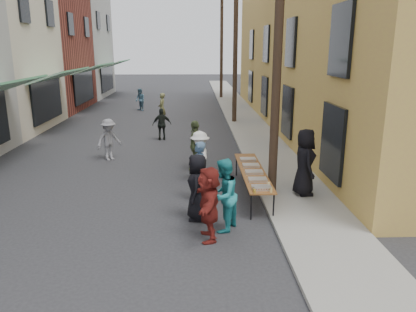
{
  "coord_description": "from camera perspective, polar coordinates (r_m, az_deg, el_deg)",
  "views": [
    {
      "loc": [
        1.98,
        -8.54,
        4.31
      ],
      "look_at": [
        2.35,
        2.66,
        1.3
      ],
      "focal_mm": 35.0,
      "sensor_mm": 36.0,
      "label": 1
    }
  ],
  "objects": [
    {
      "name": "utility_pole_near",
      "position": [
        11.77,
        9.85,
        15.75
      ],
      "size": [
        0.26,
        0.26,
        9.0
      ],
      "primitive_type": "cylinder",
      "color": "#2D2116",
      "rests_on": "ground"
    },
    {
      "name": "passerby_left",
      "position": [
        16.33,
        -13.77,
        2.24
      ],
      "size": [
        1.18,
        1.17,
        1.64
      ],
      "primitive_type": "imported",
      "rotation": [
        0.0,
        0.0,
        0.76
      ],
      "color": "slate",
      "rests_on": "ground"
    },
    {
      "name": "guest_queue_back",
      "position": [
        9.28,
        0.12,
        -6.7
      ],
      "size": [
        0.55,
        1.63,
        1.74
      ],
      "primitive_type": "imported",
      "rotation": [
        0.0,
        0.0,
        -1.55
      ],
      "color": "maroon",
      "rests_on": "ground"
    },
    {
      "name": "guest_front_a",
      "position": [
        10.34,
        -1.46,
        -4.42
      ],
      "size": [
        0.63,
        0.9,
        1.74
      ],
      "primitive_type": "imported",
      "rotation": [
        0.0,
        0.0,
        -1.67
      ],
      "color": "black",
      "rests_on": "ground"
    },
    {
      "name": "passerby_far",
      "position": [
        28.96,
        -9.52,
        7.81
      ],
      "size": [
        0.92,
        0.95,
        1.55
      ],
      "primitive_type": "imported",
      "rotation": [
        0.0,
        0.0,
        5.37
      ],
      "color": "#42677F",
      "rests_on": "ground"
    },
    {
      "name": "passerby_mid",
      "position": [
        19.49,
        -6.5,
        4.45
      ],
      "size": [
        0.94,
        0.5,
        1.53
      ],
      "primitive_type": "imported",
      "rotation": [
        0.0,
        0.0,
        3.29
      ],
      "color": "black",
      "rests_on": "ground"
    },
    {
      "name": "building_ochre",
      "position": [
        24.33,
        20.95,
        15.71
      ],
      "size": [
        10.0,
        28.0,
        10.0
      ],
      "primitive_type": "cube",
      "color": "gold",
      "rests_on": "ground"
    },
    {
      "name": "serving_table",
      "position": [
        12.2,
        6.29,
        -2.21
      ],
      "size": [
        0.7,
        4.0,
        0.75
      ],
      "color": "brown",
      "rests_on": "ground"
    },
    {
      "name": "catering_tray_buns",
      "position": [
        11.9,
        6.5,
        -2.28
      ],
      "size": [
        0.5,
        0.33,
        0.08
      ],
      "primitive_type": "cube",
      "color": "tan",
      "rests_on": "serving_table"
    },
    {
      "name": "guest_front_d",
      "position": [
        13.18,
        -1.15,
        -0.15
      ],
      "size": [
        0.83,
        1.21,
        1.71
      ],
      "primitive_type": "imported",
      "rotation": [
        0.0,
        0.0,
        -1.38
      ],
      "color": "white",
      "rests_on": "ground"
    },
    {
      "name": "ground",
      "position": [
        9.77,
        -13.67,
        -11.6
      ],
      "size": [
        120.0,
        120.0,
        0.0
      ],
      "primitive_type": "plane",
      "color": "#28282B",
      "rests_on": "ground"
    },
    {
      "name": "catering_tray_sausage",
      "position": [
        10.63,
        7.54,
        -4.44
      ],
      "size": [
        0.5,
        0.33,
        0.08
      ],
      "primitive_type": "cube",
      "color": "maroon",
      "rests_on": "serving_table"
    },
    {
      "name": "cup_stack",
      "position": [
        10.43,
        8.85,
        -4.76
      ],
      "size": [
        0.08,
        0.08,
        0.12
      ],
      "primitive_type": "cylinder",
      "color": "tan",
      "rests_on": "serving_table"
    },
    {
      "name": "condiment_jar_c",
      "position": [
        10.5,
        6.43,
        -4.64
      ],
      "size": [
        0.07,
        0.07,
        0.08
      ],
      "primitive_type": "cylinder",
      "color": "#A57F26",
      "rests_on": "serving_table"
    },
    {
      "name": "condiment_jar_a",
      "position": [
        10.32,
        6.59,
        -5.01
      ],
      "size": [
        0.07,
        0.07,
        0.08
      ],
      "primitive_type": "cylinder",
      "color": "#A57F26",
      "rests_on": "serving_table"
    },
    {
      "name": "condiment_jar_b",
      "position": [
        10.41,
        6.51,
        -4.83
      ],
      "size": [
        0.07,
        0.07,
        0.08
      ],
      "primitive_type": "cylinder",
      "color": "#A57F26",
      "rests_on": "serving_table"
    },
    {
      "name": "utility_pole_far",
      "position": [
        35.62,
        1.92,
        15.33
      ],
      "size": [
        0.26,
        0.26,
        9.0
      ],
      "primitive_type": "cylinder",
      "color": "#2D2116",
      "rests_on": "ground"
    },
    {
      "name": "passerby_right",
      "position": [
        24.15,
        -6.49,
        6.74
      ],
      "size": [
        0.45,
        0.65,
        1.74
      ],
      "primitive_type": "imported",
      "rotation": [
        0.0,
        0.0,
        4.66
      ],
      "color": "#66673B",
      "rests_on": "ground"
    },
    {
      "name": "sidewalk",
      "position": [
        24.11,
        5.36,
        4.79
      ],
      "size": [
        2.2,
        60.0,
        0.1
      ],
      "primitive_type": "cube",
      "color": "gray",
      "rests_on": "ground"
    },
    {
      "name": "guest_front_b",
      "position": [
        11.59,
        -1.32,
        -2.21
      ],
      "size": [
        0.46,
        0.66,
        1.75
      ],
      "primitive_type": "imported",
      "rotation": [
        0.0,
        0.0,
        -1.63
      ],
      "color": "#425F7F",
      "rests_on": "ground"
    },
    {
      "name": "utility_pole_mid",
      "position": [
        23.66,
        3.88,
        15.46
      ],
      "size": [
        0.26,
        0.26,
        9.0
      ],
      "primitive_type": "cylinder",
      "color": "#2D2116",
      "rests_on": "ground"
    },
    {
      "name": "guest_front_e",
      "position": [
        14.55,
        -1.79,
        1.5
      ],
      "size": [
        0.63,
        1.13,
        1.82
      ],
      "primitive_type": "imported",
      "rotation": [
        0.0,
        0.0,
        -1.76
      ],
      "color": "#4F5F37",
      "rests_on": "ground"
    },
    {
      "name": "catering_tray_buns_end",
      "position": [
        13.23,
        5.64,
        -0.47
      ],
      "size": [
        0.5,
        0.33,
        0.08
      ],
      "primitive_type": "cube",
      "color": "tan",
      "rests_on": "serving_table"
    },
    {
      "name": "catering_tray_foil_d",
      "position": [
        12.56,
        6.05,
        -1.33
      ],
      "size": [
        0.5,
        0.33,
        0.08
      ],
      "primitive_type": "cube",
      "color": "#B2B2B7",
      "rests_on": "serving_table"
    },
    {
      "name": "catering_tray_foil_b",
      "position": [
        11.24,
        7.01,
        -3.34
      ],
      "size": [
        0.5,
        0.33,
        0.08
      ],
      "primitive_type": "cube",
      "color": "#B2B2B7",
      "rests_on": "serving_table"
    },
    {
      "name": "server",
      "position": [
        12.11,
        13.42,
        -0.85
      ],
      "size": [
        0.67,
        0.99,
        1.96
      ],
      "primitive_type": "imported",
      "rotation": [
        0.0,
        0.0,
        1.62
      ],
      "color": "black",
      "rests_on": "sidewalk"
    },
    {
      "name": "guest_front_c",
      "position": [
        9.71,
        2.17,
        -5.56
      ],
      "size": [
        1.01,
        1.09,
        1.79
      ],
      "primitive_type": "imported",
      "rotation": [
        0.0,
        0.0,
        -2.06
      ],
      "color": "teal",
      "rests_on": "ground"
    }
  ]
}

